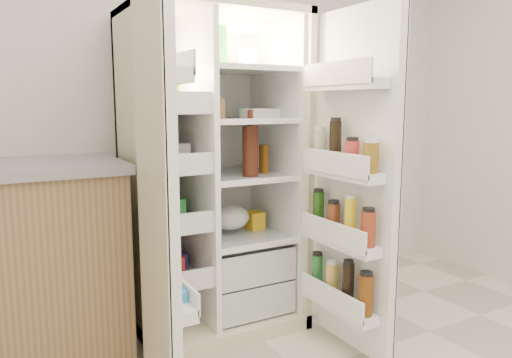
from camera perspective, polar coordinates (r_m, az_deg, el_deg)
wall_back at (r=3.17m, az=-5.86°, el=9.83°), size 4.00×0.02×2.70m
refrigerator at (r=2.85m, az=-5.19°, el=-2.22°), size 0.92×0.70×1.80m
freezer_door at (r=2.09m, az=-11.43°, el=-2.29°), size 0.15×0.40×1.72m
fridge_door at (r=2.49m, az=11.27°, el=-1.14°), size 0.17×0.58×1.72m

